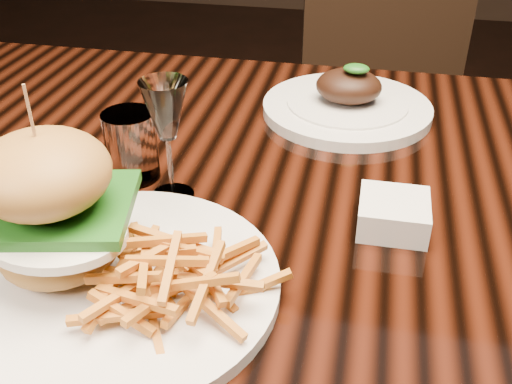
% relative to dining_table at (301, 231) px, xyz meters
% --- Properties ---
extents(dining_table, '(1.60, 0.90, 0.75)m').
position_rel_dining_table_xyz_m(dining_table, '(0.00, 0.00, 0.00)').
color(dining_table, black).
rests_on(dining_table, ground).
extents(burger_plate, '(0.34, 0.34, 0.22)m').
position_rel_dining_table_xyz_m(burger_plate, '(-0.18, -0.25, 0.13)').
color(burger_plate, silver).
rests_on(burger_plate, dining_table).
extents(ramekin, '(0.10, 0.10, 0.04)m').
position_rel_dining_table_xyz_m(ramekin, '(0.12, -0.07, 0.10)').
color(ramekin, silver).
rests_on(ramekin, dining_table).
extents(wine_glass, '(0.06, 0.06, 0.16)m').
position_rel_dining_table_xyz_m(wine_glass, '(-0.16, -0.06, 0.19)').
color(wine_glass, white).
rests_on(wine_glass, dining_table).
extents(water_tumbler, '(0.07, 0.07, 0.09)m').
position_rel_dining_table_xyz_m(water_tumbler, '(-0.23, -0.02, 0.12)').
color(water_tumbler, white).
rests_on(water_tumbler, dining_table).
extents(far_dish, '(0.28, 0.28, 0.09)m').
position_rel_dining_table_xyz_m(far_dish, '(0.04, 0.24, 0.09)').
color(far_dish, silver).
rests_on(far_dish, dining_table).
extents(chair_far, '(0.53, 0.53, 0.95)m').
position_rel_dining_table_xyz_m(chair_far, '(0.12, 0.89, -0.13)').
color(chair_far, black).
rests_on(chair_far, ground).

